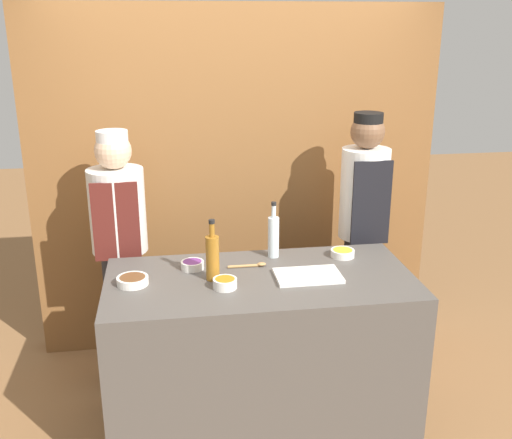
# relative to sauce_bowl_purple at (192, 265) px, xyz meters

# --- Properties ---
(ground_plane) EXTENTS (14.00, 14.00, 0.00)m
(ground_plane) POSITION_rel_sauce_bowl_purple_xyz_m (0.36, -0.18, -0.98)
(ground_plane) COLOR olive
(cabinet_wall) EXTENTS (2.80, 0.18, 2.40)m
(cabinet_wall) POSITION_rel_sauce_bowl_purple_xyz_m (0.36, 0.94, 0.22)
(cabinet_wall) COLOR brown
(cabinet_wall) RESTS_ON ground_plane
(counter) EXTENTS (1.68, 0.81, 0.95)m
(counter) POSITION_rel_sauce_bowl_purple_xyz_m (0.36, -0.18, -0.50)
(counter) COLOR #514C47
(counter) RESTS_ON ground_plane
(sauce_bowl_purple) EXTENTS (0.13, 0.13, 0.04)m
(sauce_bowl_purple) POSITION_rel_sauce_bowl_purple_xyz_m (0.00, 0.00, 0.00)
(sauce_bowl_purple) COLOR white
(sauce_bowl_purple) RESTS_ON counter
(sauce_bowl_brown) EXTENTS (0.17, 0.17, 0.04)m
(sauce_bowl_brown) POSITION_rel_sauce_bowl_purple_xyz_m (-0.32, -0.16, -0.00)
(sauce_bowl_brown) COLOR white
(sauce_bowl_brown) RESTS_ON counter
(sauce_bowl_orange) EXTENTS (0.13, 0.13, 0.05)m
(sauce_bowl_orange) POSITION_rel_sauce_bowl_purple_xyz_m (0.16, -0.28, 0.00)
(sauce_bowl_orange) COLOR white
(sauce_bowl_orange) RESTS_ON counter
(sauce_bowl_yellow) EXTENTS (0.14, 0.14, 0.04)m
(sauce_bowl_yellow) POSITION_rel_sauce_bowl_purple_xyz_m (0.89, 0.05, -0.00)
(sauce_bowl_yellow) COLOR white
(sauce_bowl_yellow) RESTS_ON counter
(cutting_board) EXTENTS (0.36, 0.23, 0.02)m
(cutting_board) POSITION_rel_sauce_bowl_purple_xyz_m (0.62, -0.21, -0.02)
(cutting_board) COLOR white
(cutting_board) RESTS_ON counter
(bottle_clear) EXTENTS (0.07, 0.07, 0.34)m
(bottle_clear) POSITION_rel_sauce_bowl_purple_xyz_m (0.48, 0.11, 0.11)
(bottle_clear) COLOR silver
(bottle_clear) RESTS_ON counter
(bottle_amber) EXTENTS (0.07, 0.07, 0.34)m
(bottle_amber) POSITION_rel_sauce_bowl_purple_xyz_m (0.10, -0.16, 0.11)
(bottle_amber) COLOR #9E661E
(bottle_amber) RESTS_ON counter
(wooden_spoon) EXTENTS (0.22, 0.04, 0.02)m
(wooden_spoon) POSITION_rel_sauce_bowl_purple_xyz_m (0.33, -0.02, -0.01)
(wooden_spoon) COLOR #B2844C
(wooden_spoon) RESTS_ON counter
(chef_left) EXTENTS (0.34, 0.34, 1.66)m
(chef_left) POSITION_rel_sauce_bowl_purple_xyz_m (-0.43, 0.48, -0.07)
(chef_left) COLOR #28282D
(chef_left) RESTS_ON ground_plane
(chef_right) EXTENTS (0.31, 0.31, 1.74)m
(chef_right) POSITION_rel_sauce_bowl_purple_xyz_m (1.15, 0.48, -0.02)
(chef_right) COLOR #28282D
(chef_right) RESTS_ON ground_plane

